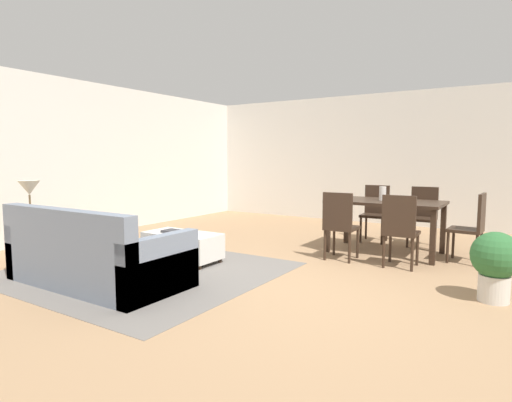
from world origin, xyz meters
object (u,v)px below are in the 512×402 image
Objects in this scene: dining_chair_near_left at (340,222)px; potted_plant at (495,261)px; dining_chair_head_east at (473,224)px; dining_chair_near_right at (400,227)px; dining_table at (385,207)px; dining_chair_far_right at (423,213)px; ottoman_table at (182,245)px; table_lamp at (29,190)px; vase_centerpiece at (383,194)px; side_table at (32,232)px; book_on_ottoman at (173,231)px; dining_chair_far_left at (375,210)px; couch at (95,258)px.

potted_plant is at bearing -22.06° from dining_chair_near_left.
dining_chair_near_right is at bearing -134.06° from dining_chair_head_east.
dining_table is 1.70× the size of dining_chair_far_right.
dining_chair_near_left is 2.01m from potted_plant.
ottoman_table is 3.62m from potted_plant.
dining_table is (3.53, 3.20, -0.31)m from table_lamp.
dining_chair_near_right is 1.33m from potted_plant.
vase_centerpiece is 0.30× the size of potted_plant.
side_table is at bearing -145.75° from dining_chair_head_east.
dining_chair_far_right is 3.54× the size of book_on_ottoman.
dining_chair_far_right is at bearing 115.25° from potted_plant.
ottoman_table is 2.11m from dining_chair_near_left.
side_table is 0.62× the size of dining_chair_near_left.
table_lamp is at bearing -134.03° from dining_chair_far_right.
dining_chair_near_left is at bearing 157.94° from potted_plant.
table_lamp reaches higher than ottoman_table.
dining_chair_far_left and dining_chair_far_right have the same top height.
potted_plant is at bearing -64.75° from dining_chair_far_right.
side_table is at bearing -172.87° from table_lamp.
couch is at bearing -155.50° from potted_plant.
couch is 2.19× the size of dining_chair_near_left.
dining_table reaches higher than book_on_ottoman.
table_lamp is at bearing -161.85° from potted_plant.
dining_chair_near_left reaches higher than potted_plant.
dining_chair_head_east is (4.66, 3.18, 0.07)m from side_table.
book_on_ottoman is at bearing -132.37° from dining_chair_far_right.
ottoman_table is 2.80m from dining_chair_near_right.
dining_chair_near_left is 1.79m from dining_chair_far_right.
couch is at bearing -127.08° from dining_chair_near_left.
ottoman_table is 1.12× the size of dining_chair_far_right.
dining_chair_near_right reaches higher than couch.
ottoman_table is 3.29m from dining_chair_far_left.
dining_table is 0.90m from dining_chair_far_left.
potted_plant is at bearing 7.12° from book_on_ottoman.
potted_plant is (3.72, 0.46, -0.01)m from book_on_ottoman.
dining_chair_far_left is at bearing 51.84° from table_lamp.
dining_chair_far_left is at bearing 151.46° from dining_chair_head_east.
ottoman_table is 0.66× the size of dining_table.
book_on_ottoman is at bearing -154.82° from dining_chair_near_right.
side_table is at bearing -137.82° from dining_table.
table_lamp reaches higher than side_table.
dining_chair_head_east is 1.23m from vase_centerpiece.
couch is 4.66m from dining_chair_head_east.
dining_table is 0.91m from dining_chair_far_right.
side_table is at bearing -137.48° from vase_centerpiece.
book_on_ottoman is at bearing 42.33° from side_table.
dining_chair_far_right is at bearing 91.56° from dining_chair_near_right.
couch is at bearing -124.42° from dining_table.
table_lamp is 2.02× the size of book_on_ottoman.
dining_chair_head_east is at bearing 27.29° from dining_chair_near_left.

